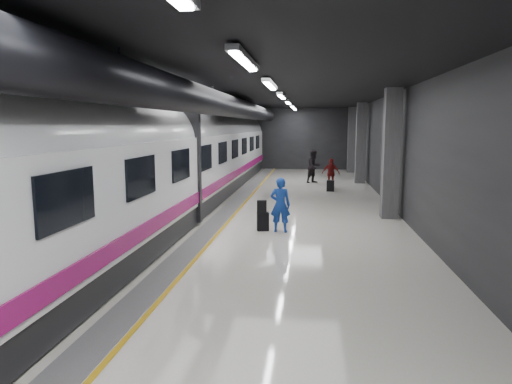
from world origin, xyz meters
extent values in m
plane|color=silver|center=(0.00, 0.00, 0.00)|extent=(40.00, 40.00, 0.00)
cube|color=black|center=(0.00, 0.00, 4.50)|extent=(10.00, 40.00, 0.02)
cube|color=#28282B|center=(0.00, 20.00, 2.25)|extent=(10.00, 0.02, 4.50)
cube|color=#28282B|center=(-5.00, 0.00, 2.25)|extent=(0.02, 40.00, 4.50)
cube|color=#28282B|center=(5.00, 0.00, 2.25)|extent=(0.02, 40.00, 4.50)
cube|color=slate|center=(-1.35, 0.00, 0.01)|extent=(0.65, 39.80, 0.01)
cube|color=gold|center=(-0.95, 0.00, 0.01)|extent=(0.10, 39.80, 0.01)
cylinder|color=black|center=(-1.30, 0.00, 3.95)|extent=(0.80, 38.00, 0.80)
cube|color=silver|center=(0.60, -6.00, 4.40)|extent=(0.22, 2.60, 0.10)
cube|color=silver|center=(0.60, -1.00, 4.40)|extent=(0.22, 2.60, 0.10)
cube|color=silver|center=(0.60, 4.00, 4.40)|extent=(0.22, 2.60, 0.10)
cube|color=silver|center=(0.60, 9.00, 4.40)|extent=(0.22, 2.60, 0.10)
cube|color=silver|center=(0.60, 14.00, 4.40)|extent=(0.22, 2.60, 0.10)
cube|color=silver|center=(0.60, 18.00, 4.40)|extent=(0.22, 2.60, 0.10)
cube|color=#515154|center=(4.55, 2.00, 2.25)|extent=(0.55, 0.55, 4.50)
cube|color=#515154|center=(4.55, 12.00, 2.25)|extent=(0.55, 0.55, 4.50)
cube|color=#515154|center=(4.55, 18.00, 2.25)|extent=(0.55, 0.55, 4.50)
cube|color=black|center=(-3.25, 0.00, 0.35)|extent=(2.80, 38.00, 0.60)
cube|color=white|center=(-3.25, 0.00, 1.75)|extent=(2.90, 38.00, 2.20)
cylinder|color=white|center=(-3.25, 0.00, 2.70)|extent=(2.80, 38.00, 2.80)
cube|color=#8F0D5A|center=(-1.78, 0.00, 0.95)|extent=(0.04, 38.00, 0.35)
cube|color=black|center=(-3.25, 0.00, 2.00)|extent=(3.05, 0.25, 3.80)
cube|color=black|center=(-1.78, -8.00, 2.15)|extent=(0.05, 1.60, 0.85)
cube|color=black|center=(-1.78, -5.00, 2.15)|extent=(0.05, 1.60, 0.85)
cube|color=black|center=(-1.78, -2.00, 2.15)|extent=(0.05, 1.60, 0.85)
cube|color=black|center=(-1.78, 1.00, 2.15)|extent=(0.05, 1.60, 0.85)
cube|color=black|center=(-1.78, 4.00, 2.15)|extent=(0.05, 1.60, 0.85)
cube|color=black|center=(-1.78, 7.00, 2.15)|extent=(0.05, 1.60, 0.85)
cube|color=black|center=(-1.78, 10.00, 2.15)|extent=(0.05, 1.60, 0.85)
cube|color=black|center=(-1.78, 13.00, 2.15)|extent=(0.05, 1.60, 0.85)
cube|color=black|center=(-1.78, 16.00, 2.15)|extent=(0.05, 1.60, 0.85)
imported|color=#163BAB|center=(0.90, -0.65, 0.84)|extent=(0.63, 0.43, 1.68)
cube|color=black|center=(0.35, -0.54, 0.29)|extent=(0.40, 0.31, 0.58)
cube|color=black|center=(0.32, -0.57, 0.77)|extent=(0.29, 0.16, 0.38)
imported|color=black|center=(1.96, 11.69, 0.93)|extent=(1.14, 1.13, 1.86)
imported|color=maroon|center=(2.82, 9.66, 0.77)|extent=(0.94, 0.48, 1.55)
cube|color=black|center=(2.76, 8.40, 0.27)|extent=(0.38, 0.26, 0.54)
camera|label=1|loc=(1.82, -14.28, 3.23)|focal=32.00mm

